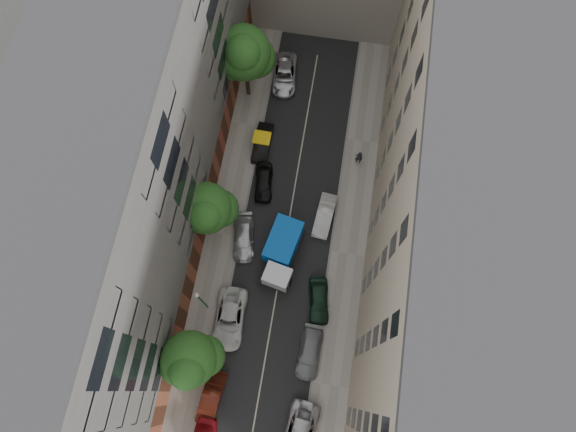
% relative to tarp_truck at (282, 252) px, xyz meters
% --- Properties ---
extents(ground, '(120.00, 120.00, 0.00)m').
position_rel_tarp_truck_xyz_m(ground, '(0.09, 1.15, -1.48)').
color(ground, '#4C4C49').
rests_on(ground, ground).
extents(road_surface, '(8.00, 44.00, 0.02)m').
position_rel_tarp_truck_xyz_m(road_surface, '(0.09, 1.15, -1.47)').
color(road_surface, black).
rests_on(road_surface, ground).
extents(sidewalk_left, '(3.00, 44.00, 0.15)m').
position_rel_tarp_truck_xyz_m(sidewalk_left, '(-5.41, 1.15, -1.40)').
color(sidewalk_left, gray).
rests_on(sidewalk_left, ground).
extents(sidewalk_right, '(3.00, 44.00, 0.15)m').
position_rel_tarp_truck_xyz_m(sidewalk_right, '(5.59, 1.15, -1.40)').
color(sidewalk_right, gray).
rests_on(sidewalk_right, ground).
extents(building_left, '(8.00, 44.00, 20.00)m').
position_rel_tarp_truck_xyz_m(building_left, '(-10.91, 1.15, 8.52)').
color(building_left, '#514F4C').
rests_on(building_left, ground).
extents(building_right, '(8.00, 44.00, 20.00)m').
position_rel_tarp_truck_xyz_m(building_right, '(11.09, 1.15, 8.52)').
color(building_right, tan).
rests_on(building_right, ground).
extents(tarp_truck, '(3.36, 6.19, 2.68)m').
position_rel_tarp_truck_xyz_m(tarp_truck, '(0.00, 0.00, 0.00)').
color(tarp_truck, black).
rests_on(tarp_truck, ground).
extents(car_left_1, '(1.91, 4.25, 1.35)m').
position_rel_tarp_truck_xyz_m(car_left_1, '(-3.51, -12.25, -0.80)').
color(car_left_1, '#4C190F').
rests_on(car_left_1, ground).
extents(car_left_2, '(2.64, 5.34, 1.46)m').
position_rel_tarp_truck_xyz_m(car_left_2, '(-3.33, -6.07, -0.75)').
color(car_left_2, silver).
rests_on(car_left_2, ground).
extents(car_left_3, '(2.52, 4.63, 1.27)m').
position_rel_tarp_truck_xyz_m(car_left_3, '(-3.51, 0.95, -0.84)').
color(car_left_3, '#B7B7BC').
rests_on(car_left_3, ground).
extents(car_left_4, '(2.03, 4.03, 1.32)m').
position_rel_tarp_truck_xyz_m(car_left_4, '(-2.71, 6.32, -0.82)').
color(car_left_4, black).
rests_on(car_left_4, ground).
extents(car_left_5, '(1.50, 4.09, 1.34)m').
position_rel_tarp_truck_xyz_m(car_left_5, '(-3.51, 10.15, -0.81)').
color(car_left_5, black).
rests_on(car_left_5, ground).
extents(car_left_6, '(2.79, 5.14, 1.37)m').
position_rel_tarp_truck_xyz_m(car_left_6, '(-2.71, 17.75, -0.80)').
color(car_left_6, silver).
rests_on(car_left_6, ground).
extents(car_right_1, '(1.91, 4.46, 1.28)m').
position_rel_tarp_truck_xyz_m(car_right_1, '(3.57, -7.65, -0.84)').
color(car_right_1, gray).
rests_on(car_right_1, ground).
extents(car_right_2, '(2.29, 4.28, 1.39)m').
position_rel_tarp_truck_xyz_m(car_right_2, '(3.69, -3.40, -0.79)').
color(car_right_2, black).
rests_on(car_right_2, ground).
extents(car_right_3, '(1.80, 4.20, 1.34)m').
position_rel_tarp_truck_xyz_m(car_right_3, '(3.12, 4.08, -0.81)').
color(car_right_3, silver).
rests_on(car_right_3, ground).
extents(tree_near, '(4.57, 4.18, 7.52)m').
position_rel_tarp_truck_xyz_m(tree_near, '(-4.89, -9.96, 3.76)').
color(tree_near, '#382619').
rests_on(tree_near, sidewalk_left).
extents(tree_mid, '(4.66, 4.28, 7.14)m').
position_rel_tarp_truck_xyz_m(tree_mid, '(-6.20, 1.54, 3.42)').
color(tree_mid, '#382619').
rests_on(tree_mid, sidewalk_left).
extents(tree_far, '(5.10, 4.80, 8.99)m').
position_rel_tarp_truck_xyz_m(tree_far, '(-5.76, 15.34, 4.79)').
color(tree_far, '#382619').
rests_on(tree_far, sidewalk_left).
extents(lamp_post, '(0.36, 0.36, 5.74)m').
position_rel_tarp_truck_xyz_m(lamp_post, '(-5.39, -5.35, 2.26)').
color(lamp_post, '#1A5C32').
rests_on(lamp_post, sidewalk_left).
extents(pedestrian, '(0.70, 0.48, 1.85)m').
position_rel_tarp_truck_xyz_m(pedestrian, '(5.41, 9.94, -0.41)').
color(pedestrian, black).
rests_on(pedestrian, sidewalk_right).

